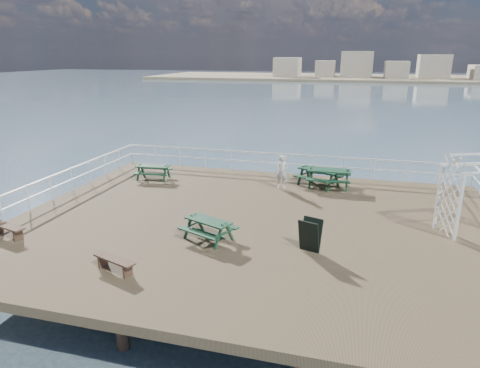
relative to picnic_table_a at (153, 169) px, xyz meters
name	(u,v)px	position (x,y,z in m)	size (l,w,h in m)	color
ground	(254,225)	(6.19, -4.16, -0.65)	(18.00, 14.00, 0.30)	brown
sea_backdrop	(390,75)	(18.73, 129.90, -1.01)	(300.00, 300.00, 9.20)	#425A6F
railing	(267,180)	(6.12, -1.60, 0.37)	(17.77, 13.76, 1.10)	silver
picnic_table_a	(153,169)	(0.00, 0.00, 0.00)	(1.74, 1.46, 0.79)	#12321E
picnic_table_b	(319,174)	(8.06, 1.03, 0.08)	(2.35, 2.18, 0.92)	#12321E
picnic_table_c	(329,174)	(8.54, 0.91, 0.11)	(2.01, 1.62, 0.97)	#12321E
picnic_table_d	(208,225)	(5.07, -6.14, 0.00)	(2.01, 1.84, 0.79)	#12321E
flat_bench_near	(115,262)	(3.22, -8.97, -0.19)	(1.48, 0.80, 0.41)	brown
flat_bench_far	(7,228)	(-1.61, -7.79, -0.18)	(1.55, 0.73, 0.43)	brown
trellis_arbor	(477,198)	(13.79, -3.10, 0.76)	(2.59, 2.07, 2.85)	silver
sandwich_board	(310,236)	(8.47, -6.15, 0.02)	(0.78, 0.67, 1.09)	black
person	(282,172)	(6.46, 0.14, 0.28)	(0.57, 0.38, 1.57)	silver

